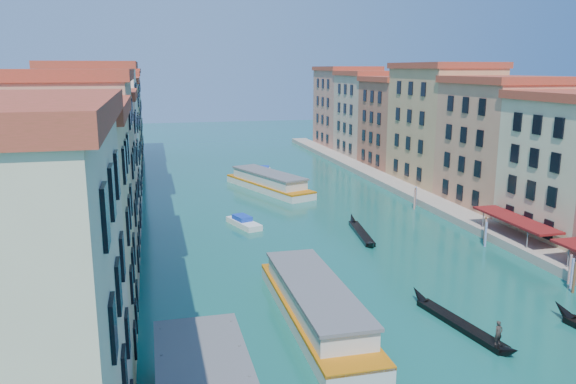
{
  "coord_description": "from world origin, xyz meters",
  "views": [
    {
      "loc": [
        -18.3,
        -15.39,
        20.07
      ],
      "look_at": [
        -2.99,
        46.55,
        5.96
      ],
      "focal_mm": 35.0,
      "sensor_mm": 36.0,
      "label": 1
    }
  ],
  "objects": [
    {
      "name": "vaporetto_near",
      "position": [
        -6.0,
        25.18,
        1.41
      ],
      "size": [
        4.9,
        21.06,
        3.13
      ],
      "rotation": [
        0.0,
        0.0,
        -0.01
      ],
      "color": "silver",
      "rests_on": "ground"
    },
    {
      "name": "motorboat_mid",
      "position": [
        -7.06,
        54.21,
        0.52
      ],
      "size": [
        3.92,
        6.7,
        1.32
      ],
      "rotation": [
        0.0,
        0.0,
        0.32
      ],
      "color": "white",
      "rests_on": "ground"
    },
    {
      "name": "left_bank_palazzos",
      "position": [
        -26.0,
        64.68,
        9.71
      ],
      "size": [
        12.8,
        128.4,
        21.0
      ],
      "color": "beige",
      "rests_on": "ground"
    },
    {
      "name": "vaporetto_far",
      "position": [
        0.64,
        74.86,
        1.39
      ],
      "size": [
        11.62,
        21.09,
        3.09
      ],
      "rotation": [
        0.0,
        0.0,
        0.35
      ],
      "color": "silver",
      "rests_on": "ground"
    },
    {
      "name": "motorboat_far",
      "position": [
        2.85,
        89.4,
        0.56
      ],
      "size": [
        3.79,
        7.22,
        1.43
      ],
      "rotation": [
        0.0,
        0.0,
        -0.25
      ],
      "color": "silver",
      "rests_on": "ground"
    },
    {
      "name": "gondola_far",
      "position": [
        6.36,
        46.93,
        0.37
      ],
      "size": [
        2.82,
        12.78,
        1.81
      ],
      "rotation": [
        0.0,
        0.0,
        -0.15
      ],
      "color": "black",
      "rests_on": "ground"
    },
    {
      "name": "gondola_fore",
      "position": [
        4.77,
        21.23,
        0.43
      ],
      "size": [
        3.1,
        12.6,
        2.52
      ],
      "rotation": [
        0.0,
        0.0,
        0.17
      ],
      "color": "black",
      "rests_on": "ground"
    },
    {
      "name": "mooring_poles_right",
      "position": [
        19.1,
        28.8,
        1.3
      ],
      "size": [
        1.44,
        54.24,
        3.2
      ],
      "color": "brown",
      "rests_on": "ground"
    },
    {
      "name": "right_bank_palazzos",
      "position": [
        30.0,
        65.0,
        9.75
      ],
      "size": [
        12.8,
        128.4,
        21.0
      ],
      "color": "#9F4435",
      "rests_on": "ground"
    },
    {
      "name": "quay",
      "position": [
        22.0,
        65.0,
        0.5
      ],
      "size": [
        4.0,
        140.0,
        1.0
      ],
      "primitive_type": "cube",
      "color": "#A59685",
      "rests_on": "ground"
    }
  ]
}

